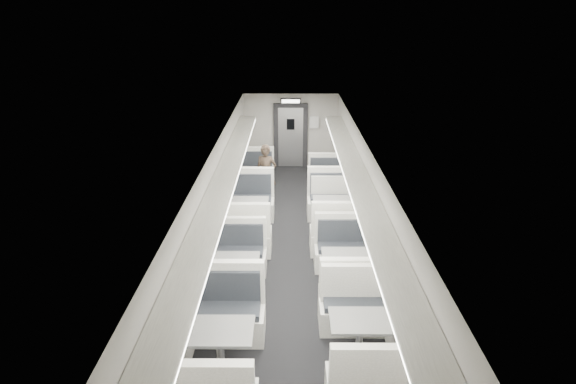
{
  "coord_description": "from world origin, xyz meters",
  "views": [
    {
      "loc": [
        -0.03,
        -8.2,
        4.92
      ],
      "look_at": [
        -0.06,
        0.81,
        1.2
      ],
      "focal_mm": 28.0,
      "sensor_mm": 36.0,
      "label": 1
    }
  ],
  "objects_px": {
    "booth_left_d": "(220,352)",
    "exit_sign": "(291,101)",
    "booth_left_c": "(236,276)",
    "booth_right_a": "(327,188)",
    "booth_left_a": "(255,181)",
    "booth_right_d": "(359,340)",
    "booth_right_b": "(334,216)",
    "passenger": "(266,174)",
    "booth_left_b": "(248,217)",
    "booth_right_c": "(345,272)",
    "vestibule_door": "(291,136)"
  },
  "relations": [
    {
      "from": "booth_left_d",
      "to": "exit_sign",
      "type": "bearing_deg",
      "value": 83.43
    },
    {
      "from": "booth_right_d",
      "to": "vestibule_door",
      "type": "xyz_separation_m",
      "value": [
        -1.0,
        8.87,
        0.65
      ]
    },
    {
      "from": "vestibule_door",
      "to": "exit_sign",
      "type": "xyz_separation_m",
      "value": [
        0.0,
        -0.49,
        1.24
      ]
    },
    {
      "from": "booth_left_c",
      "to": "passenger",
      "type": "distance_m",
      "value": 4.33
    },
    {
      "from": "booth_left_a",
      "to": "booth_right_d",
      "type": "bearing_deg",
      "value": -73.12
    },
    {
      "from": "booth_right_c",
      "to": "exit_sign",
      "type": "relative_size",
      "value": 3.41
    },
    {
      "from": "booth_right_a",
      "to": "booth_right_d",
      "type": "bearing_deg",
      "value": -90.0
    },
    {
      "from": "vestibule_door",
      "to": "booth_right_b",
      "type": "bearing_deg",
      "value": -78.03
    },
    {
      "from": "booth_left_c",
      "to": "booth_left_d",
      "type": "bearing_deg",
      "value": -90.0
    },
    {
      "from": "booth_left_a",
      "to": "passenger",
      "type": "bearing_deg",
      "value": -59.03
    },
    {
      "from": "booth_left_b",
      "to": "booth_right_d",
      "type": "xyz_separation_m",
      "value": [
        2.0,
        -4.09,
        -0.03
      ]
    },
    {
      "from": "booth_left_c",
      "to": "booth_right_a",
      "type": "xyz_separation_m",
      "value": [
        2.0,
        4.31,
        -0.01
      ]
    },
    {
      "from": "booth_left_a",
      "to": "booth_left_d",
      "type": "relative_size",
      "value": 0.87
    },
    {
      "from": "booth_right_b",
      "to": "booth_right_d",
      "type": "bearing_deg",
      "value": -90.0
    },
    {
      "from": "booth_right_d",
      "to": "booth_right_b",
      "type": "bearing_deg",
      "value": 90.0
    },
    {
      "from": "booth_right_b",
      "to": "booth_left_c",
      "type": "bearing_deg",
      "value": -129.54
    },
    {
      "from": "booth_left_d",
      "to": "exit_sign",
      "type": "relative_size",
      "value": 3.78
    },
    {
      "from": "booth_right_a",
      "to": "booth_right_b",
      "type": "relative_size",
      "value": 0.85
    },
    {
      "from": "booth_right_b",
      "to": "passenger",
      "type": "bearing_deg",
      "value": 131.57
    },
    {
      "from": "booth_left_a",
      "to": "booth_left_d",
      "type": "height_order",
      "value": "booth_left_d"
    },
    {
      "from": "booth_left_b",
      "to": "booth_right_c",
      "type": "height_order",
      "value": "booth_left_b"
    },
    {
      "from": "booth_left_a",
      "to": "booth_left_d",
      "type": "xyz_separation_m",
      "value": [
        0.0,
        -6.88,
        0.06
      ]
    },
    {
      "from": "booth_right_b",
      "to": "booth_right_a",
      "type": "bearing_deg",
      "value": 90.0
    },
    {
      "from": "booth_left_c",
      "to": "booth_left_a",
      "type": "bearing_deg",
      "value": 90.0
    },
    {
      "from": "booth_right_a",
      "to": "exit_sign",
      "type": "relative_size",
      "value": 3.23
    },
    {
      "from": "booth_left_a",
      "to": "vestibule_door",
      "type": "distance_m",
      "value": 2.58
    },
    {
      "from": "booth_right_d",
      "to": "passenger",
      "type": "relative_size",
      "value": 1.39
    },
    {
      "from": "booth_right_b",
      "to": "vestibule_door",
      "type": "relative_size",
      "value": 1.12
    },
    {
      "from": "booth_left_a",
      "to": "booth_right_d",
      "type": "xyz_separation_m",
      "value": [
        2.0,
        -6.59,
        0.03
      ]
    },
    {
      "from": "booth_left_d",
      "to": "booth_left_c",
      "type": "bearing_deg",
      "value": 90.0
    },
    {
      "from": "booth_right_b",
      "to": "vestibule_door",
      "type": "distance_m",
      "value": 4.86
    },
    {
      "from": "booth_left_d",
      "to": "booth_right_a",
      "type": "distance_m",
      "value": 6.64
    },
    {
      "from": "booth_left_b",
      "to": "booth_right_d",
      "type": "bearing_deg",
      "value": -63.96
    },
    {
      "from": "booth_left_b",
      "to": "passenger",
      "type": "relative_size",
      "value": 1.49
    },
    {
      "from": "booth_left_c",
      "to": "booth_right_b",
      "type": "relative_size",
      "value": 0.87
    },
    {
      "from": "booth_left_a",
      "to": "booth_left_c",
      "type": "bearing_deg",
      "value": -90.0
    },
    {
      "from": "exit_sign",
      "to": "vestibule_door",
      "type": "bearing_deg",
      "value": 90.0
    },
    {
      "from": "booth_right_d",
      "to": "vestibule_door",
      "type": "distance_m",
      "value": 8.95
    },
    {
      "from": "booth_left_c",
      "to": "exit_sign",
      "type": "height_order",
      "value": "exit_sign"
    },
    {
      "from": "booth_right_b",
      "to": "exit_sign",
      "type": "xyz_separation_m",
      "value": [
        -1.0,
        4.23,
        1.86
      ]
    },
    {
      "from": "booth_left_c",
      "to": "booth_right_a",
      "type": "distance_m",
      "value": 4.75
    },
    {
      "from": "booth_right_c",
      "to": "booth_left_c",
      "type": "bearing_deg",
      "value": -176.18
    },
    {
      "from": "booth_right_d",
      "to": "exit_sign",
      "type": "relative_size",
      "value": 3.52
    },
    {
      "from": "booth_right_c",
      "to": "exit_sign",
      "type": "xyz_separation_m",
      "value": [
        -1.0,
        6.52,
        1.9
      ]
    },
    {
      "from": "booth_left_c",
      "to": "booth_right_c",
      "type": "height_order",
      "value": "booth_right_c"
    },
    {
      "from": "booth_left_d",
      "to": "booth_left_a",
      "type": "bearing_deg",
      "value": 90.0
    },
    {
      "from": "booth_right_d",
      "to": "booth_left_c",
      "type": "bearing_deg",
      "value": 139.12
    },
    {
      "from": "booth_left_b",
      "to": "booth_right_a",
      "type": "bearing_deg",
      "value": 44.25
    },
    {
      "from": "booth_left_a",
      "to": "exit_sign",
      "type": "relative_size",
      "value": 3.27
    },
    {
      "from": "booth_left_d",
      "to": "booth_right_b",
      "type": "relative_size",
      "value": 0.99
    }
  ]
}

